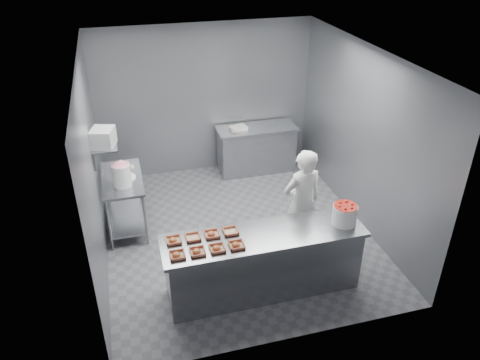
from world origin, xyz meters
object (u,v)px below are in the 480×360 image
at_px(worker, 302,203).
at_px(tray_6, 212,234).
at_px(tray_5, 193,237).
at_px(tray_7, 231,231).
at_px(tray_0, 177,255).
at_px(glaze_bucket, 122,174).
at_px(tray_3, 236,245).
at_px(tray_4, 173,240).
at_px(tray_2, 217,248).
at_px(prep_table, 124,195).
at_px(tray_1, 197,252).
at_px(service_counter, 263,262).
at_px(strawberry_tub, 345,214).
at_px(back_counter, 256,149).
at_px(appliance, 103,137).

bearing_deg(worker, tray_6, 10.46).
relative_size(tray_5, tray_7, 1.00).
bearing_deg(tray_0, worker, 23.32).
relative_size(worker, glaze_bucket, 3.95).
xyz_separation_m(tray_5, worker, (1.65, 0.52, -0.09)).
height_order(tray_3, tray_4, same).
relative_size(tray_0, tray_2, 1.00).
xyz_separation_m(prep_table, tray_1, (0.77, -2.10, 0.33)).
xyz_separation_m(service_counter, strawberry_tub, (1.07, -0.04, 0.59)).
distance_m(tray_0, tray_2, 0.48).
xyz_separation_m(tray_2, tray_4, (-0.48, 0.30, 0.00)).
relative_size(tray_6, tray_7, 1.00).
height_order(back_counter, tray_6, tray_6).
xyz_separation_m(prep_table, strawberry_tub, (2.72, -1.99, 0.45)).
distance_m(tray_3, strawberry_tub, 1.48).
bearing_deg(appliance, service_counter, -27.29).
bearing_deg(tray_2, back_counter, 65.64).
bearing_deg(strawberry_tub, tray_0, -177.07).
bearing_deg(tray_3, tray_6, 129.11).
relative_size(back_counter, glaze_bucket, 3.59).
bearing_deg(back_counter, tray_6, -116.38).
relative_size(service_counter, tray_5, 13.88).
bearing_deg(tray_7, back_counter, 67.33).
bearing_deg(strawberry_tub, worker, 112.67).
bearing_deg(prep_table, tray_6, -60.70).
xyz_separation_m(tray_2, tray_6, (0.00, 0.30, 0.00)).
distance_m(service_counter, tray_3, 0.63).
height_order(tray_1, tray_3, same).
bearing_deg(service_counter, tray_5, 170.43).
relative_size(tray_4, glaze_bucket, 0.45).
distance_m(prep_table, back_counter, 2.87).
relative_size(back_counter, tray_2, 8.01).
relative_size(tray_6, strawberry_tub, 0.58).
height_order(tray_4, glaze_bucket, glaze_bucket).
bearing_deg(prep_table, tray_2, -64.26).
distance_m(tray_7, appliance, 2.26).
height_order(glaze_bucket, appliance, appliance).
bearing_deg(tray_3, service_counter, 20.31).
distance_m(tray_6, tray_7, 0.24).
xyz_separation_m(tray_0, appliance, (-0.70, 1.87, 0.77)).
height_order(tray_2, glaze_bucket, glaze_bucket).
height_order(tray_4, worker, worker).
height_order(tray_1, strawberry_tub, strawberry_tub).
distance_m(tray_4, glaze_bucket, 1.66).
relative_size(tray_2, tray_3, 1.00).
bearing_deg(tray_4, strawberry_tub, -4.77).
xyz_separation_m(tray_0, tray_7, (0.72, 0.30, -0.00)).
distance_m(prep_table, tray_5, 1.99).
relative_size(tray_1, tray_6, 1.00).
xyz_separation_m(tray_4, tray_7, (0.72, 0.00, -0.00)).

